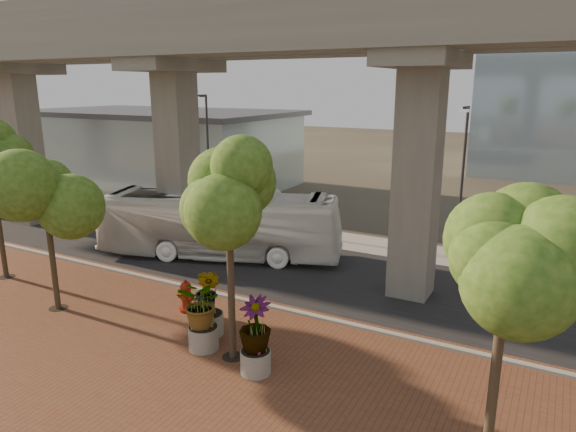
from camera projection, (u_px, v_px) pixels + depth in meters
The scene contains 17 objects.
ground at pixel (261, 284), 22.30m from camera, with size 160.00×160.00×0.00m, color #312C24.
brick_plaza at pixel (123, 371), 15.48m from camera, with size 70.00×13.00×0.06m, color brown.
asphalt_road at pixel (283, 269), 24.00m from camera, with size 90.00×8.00×0.04m, color black.
curb_strip at pixel (235, 298), 20.58m from camera, with size 70.00×0.25×0.16m, color #9C9A91.
far_sidewalk at pixel (331, 239), 28.68m from camera, with size 90.00×3.00×0.06m, color #9C9A91.
transit_viaduct at pixel (283, 111), 22.20m from camera, with size 72.00×5.60×12.40m.
station_pavilion at pixel (159, 147), 44.36m from camera, with size 23.00×13.00×6.30m.
transit_bus at pixel (220, 225), 25.41m from camera, with size 2.82×12.01×3.35m, color white.
fire_hydrant at pixel (186, 296), 19.37m from camera, with size 0.62×0.56×1.24m.
planter_front at pixel (202, 307), 16.38m from camera, with size 2.17×2.17×2.39m.
planter_right at pixel (255, 328), 14.97m from camera, with size 2.24×2.24×2.39m.
planter_left at pixel (208, 295), 17.35m from camera, with size 2.18×2.18×2.39m.
street_tree_near_west at pixel (45, 197), 18.66m from camera, with size 3.85×3.85×6.14m.
street_tree_near_east at pixel (228, 195), 14.91m from camera, with size 3.63×3.63×6.91m.
street_tree_far_east at pixel (507, 266), 10.29m from camera, with size 3.72×3.72×6.52m.
streetlamp_west at pixel (207, 150), 30.98m from camera, with size 0.39×1.13×7.81m.
streetlamp_east at pixel (462, 178), 22.79m from camera, with size 0.37×1.08×7.48m.
Camera 1 is at (10.98, -17.79, 8.40)m, focal length 32.00 mm.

